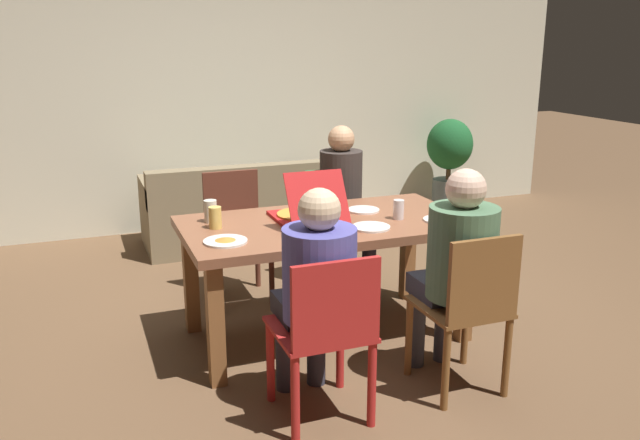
% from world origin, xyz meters
% --- Properties ---
extents(ground_plane, '(20.00, 20.00, 0.00)m').
position_xyz_m(ground_plane, '(0.00, 0.00, 0.00)').
color(ground_plane, brown).
extents(back_wall, '(7.36, 0.12, 2.85)m').
position_xyz_m(back_wall, '(0.00, 2.77, 1.42)').
color(back_wall, beige).
rests_on(back_wall, ground).
extents(dining_table, '(1.71, 0.91, 0.74)m').
position_xyz_m(dining_table, '(0.00, 0.00, 0.64)').
color(dining_table, brown).
rests_on(dining_table, ground).
extents(chair_0, '(0.44, 0.45, 0.86)m').
position_xyz_m(chair_0, '(-0.35, -0.90, 0.48)').
color(chair_0, red).
rests_on(chair_0, ground).
extents(person_0, '(0.35, 0.50, 1.14)m').
position_xyz_m(person_0, '(-0.35, -0.77, 0.68)').
color(person_0, '#32313D').
rests_on(person_0, ground).
extents(chair_1, '(0.41, 0.44, 0.88)m').
position_xyz_m(chair_1, '(0.42, -0.91, 0.49)').
color(chair_1, brown).
rests_on(chair_1, ground).
extents(person_1, '(0.35, 0.50, 1.18)m').
position_xyz_m(person_1, '(0.42, -0.77, 0.70)').
color(person_1, '#3C3D4B').
rests_on(person_1, ground).
extents(chair_2, '(0.44, 0.40, 0.85)m').
position_xyz_m(chair_2, '(0.42, 0.86, 0.47)').
color(chair_2, '#266F3C').
rests_on(chair_2, ground).
extents(person_2, '(0.31, 0.55, 1.20)m').
position_xyz_m(person_2, '(0.42, 0.71, 0.69)').
color(person_2, '#322F44').
rests_on(person_2, ground).
extents(chair_3, '(0.42, 0.41, 0.89)m').
position_xyz_m(chair_3, '(-0.35, 0.86, 0.50)').
color(chair_3, brown).
rests_on(chair_3, ground).
extents(pizza_box_0, '(0.35, 0.53, 0.33)m').
position_xyz_m(pizza_box_0, '(-0.11, 0.06, 0.79)').
color(pizza_box_0, red).
rests_on(pizza_box_0, dining_table).
extents(plate_0, '(0.24, 0.24, 0.03)m').
position_xyz_m(plate_0, '(-0.66, -0.20, 0.75)').
color(plate_0, white).
rests_on(plate_0, dining_table).
extents(plate_1, '(0.20, 0.20, 0.01)m').
position_xyz_m(plate_1, '(0.31, 0.14, 0.75)').
color(plate_1, white).
rests_on(plate_1, dining_table).
extents(plate_2, '(0.22, 0.22, 0.01)m').
position_xyz_m(plate_2, '(0.19, -0.23, 0.75)').
color(plate_2, white).
rests_on(plate_2, dining_table).
extents(plate_3, '(0.21, 0.21, 0.01)m').
position_xyz_m(plate_3, '(0.65, -0.24, 0.75)').
color(plate_3, white).
rests_on(plate_3, dining_table).
extents(drinking_glass_0, '(0.07, 0.07, 0.12)m').
position_xyz_m(drinking_glass_0, '(0.43, -0.11, 0.80)').
color(drinking_glass_0, silver).
rests_on(drinking_glass_0, dining_table).
extents(drinking_glass_1, '(0.07, 0.07, 0.13)m').
position_xyz_m(drinking_glass_1, '(-0.65, 0.09, 0.80)').
color(drinking_glass_1, '#E5C15C').
rests_on(drinking_glass_1, dining_table).
extents(drinking_glass_2, '(0.08, 0.08, 0.13)m').
position_xyz_m(drinking_glass_2, '(-0.65, 0.22, 0.81)').
color(drinking_glass_2, silver).
rests_on(drinking_glass_2, dining_table).
extents(couch, '(1.81, 0.77, 0.76)m').
position_xyz_m(couch, '(0.04, 2.06, 0.29)').
color(couch, '#837254').
rests_on(couch, ground).
extents(potted_plant, '(0.48, 0.48, 0.98)m').
position_xyz_m(potted_plant, '(2.32, 2.37, 0.59)').
color(potted_plant, '#536063').
rests_on(potted_plant, ground).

